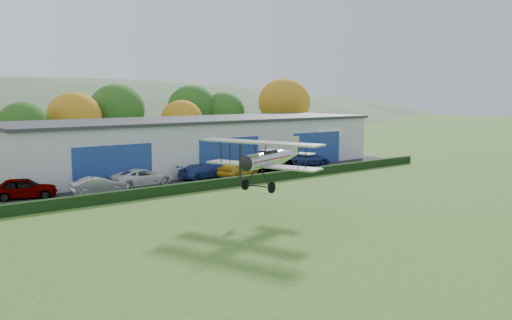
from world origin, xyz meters
TOP-DOWN VIEW (x-y plane):
  - ground at (0.00, 0.00)m, footprint 300.00×300.00m
  - apron at (3.00, 21.00)m, footprint 48.00×9.00m
  - hedge at (3.00, 16.20)m, footprint 46.00×0.60m
  - hangar at (5.00, 27.98)m, footprint 40.60×12.60m
  - tree_belt at (0.85, 40.62)m, footprint 75.70×13.22m
  - car_0 at (-14.37, 21.45)m, footprint 5.05×3.22m
  - car_1 at (-9.25, 19.58)m, footprint 4.40×1.98m
  - car_2 at (-4.93, 20.89)m, footprint 5.50×2.79m
  - car_3 at (1.19, 21.05)m, footprint 4.91×2.42m
  - car_4 at (4.64, 20.07)m, footprint 5.29×3.57m
  - car_5 at (9.51, 20.56)m, footprint 5.09×3.07m
  - car_6 at (15.06, 21.52)m, footprint 5.72×4.12m
  - biplane at (-3.21, 5.89)m, footprint 7.40×8.34m

SIDE VIEW (x-z plane):
  - ground at x=0.00m, z-range 0.00..0.00m
  - apron at x=3.00m, z-range 0.00..0.05m
  - hedge at x=3.00m, z-range 0.00..0.80m
  - car_3 at x=1.19m, z-range 0.05..1.42m
  - car_1 at x=-9.25m, z-range 0.05..1.45m
  - car_6 at x=15.06m, z-range 0.05..1.50m
  - car_2 at x=-4.93m, z-range 0.05..1.54m
  - car_5 at x=9.51m, z-range 0.05..1.64m
  - car_0 at x=-14.37m, z-range 0.05..1.65m
  - car_4 at x=4.64m, z-range 0.05..1.72m
  - hangar at x=5.00m, z-range 0.01..5.31m
  - biplane at x=-3.21m, z-range 2.28..5.42m
  - tree_belt at x=0.85m, z-range 0.55..10.67m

